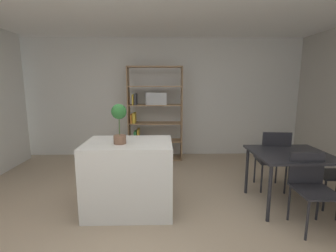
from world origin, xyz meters
The scene contains 8 objects.
ground_plane centered at (0.00, 0.00, 0.00)m, with size 9.61×9.61×0.00m, color tan.
back_partition centered at (0.00, 2.95, 1.35)m, with size 6.98×0.06×2.70m, color silver.
kitchen_island centered at (-0.21, 0.33, 0.47)m, with size 1.12×0.79×0.94m, color silver.
potted_plant_on_island centered at (-0.30, 0.24, 1.24)m, with size 0.19×0.19×0.50m.
open_bookshelf centered at (0.01, 2.55, 1.03)m, with size 1.18×0.34×2.04m.
dining_table centered at (1.96, 0.38, 0.68)m, with size 1.00×0.91×0.76m.
dining_chair_far centered at (1.95, 0.85, 0.57)m, with size 0.46×0.50×0.97m.
dining_chair_near centered at (1.96, -0.10, 0.53)m, with size 0.43×0.46×0.87m.
Camera 1 is at (0.23, -2.72, 1.67)m, focal length 25.77 mm.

